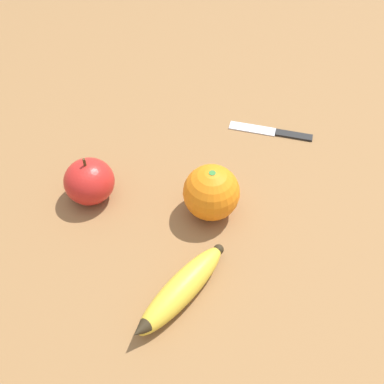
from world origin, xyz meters
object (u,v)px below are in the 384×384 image
at_px(orange, 211,193).
at_px(paring_knife, 274,131).
at_px(banana, 181,290).
at_px(apple, 89,181).

relative_size(orange, paring_knife, 0.57).
height_order(banana, paring_knife, banana).
relative_size(banana, paring_knife, 0.98).
bearing_deg(orange, banana, -109.46).
bearing_deg(orange, paring_knife, 53.62).
bearing_deg(apple, paring_knife, 23.38).
xyz_separation_m(orange, paring_knife, (0.13, 0.18, -0.04)).
relative_size(orange, apple, 1.03).
bearing_deg(paring_knife, apple, 131.05).
bearing_deg(paring_knife, banana, 168.27).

